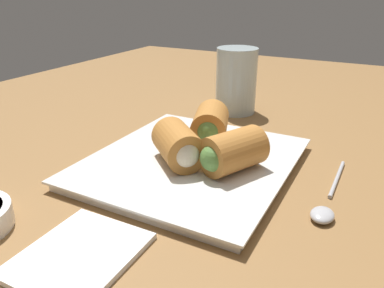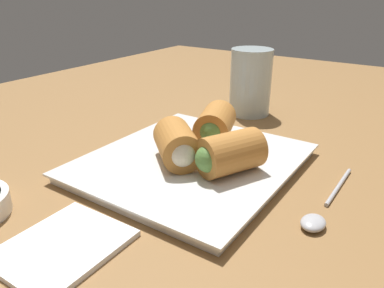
{
  "view_description": "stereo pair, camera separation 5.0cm",
  "coord_description": "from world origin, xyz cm",
  "px_view_note": "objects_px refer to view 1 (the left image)",
  "views": [
    {
      "loc": [
        -40.46,
        -19.29,
        25.56
      ],
      "look_at": [
        0.57,
        2.55,
        5.59
      ],
      "focal_mm": 35.0,
      "sensor_mm": 36.0,
      "label": 1
    },
    {
      "loc": [
        -37.88,
        -23.58,
        25.56
      ],
      "look_at": [
        0.57,
        2.55,
        5.59
      ],
      "focal_mm": 35.0,
      "sensor_mm": 36.0,
      "label": 2
    }
  ],
  "objects_px": {
    "serving_plate": "(192,163)",
    "drinking_glass": "(236,81)",
    "napkin": "(79,255)",
    "spoon": "(326,206)"
  },
  "relations": [
    {
      "from": "napkin",
      "to": "serving_plate",
      "type": "bearing_deg",
      "value": -1.54
    },
    {
      "from": "serving_plate",
      "to": "napkin",
      "type": "xyz_separation_m",
      "value": [
        -0.21,
        0.01,
        -0.0
      ]
    },
    {
      "from": "drinking_glass",
      "to": "spoon",
      "type": "bearing_deg",
      "value": -141.44
    },
    {
      "from": "napkin",
      "to": "drinking_glass",
      "type": "distance_m",
      "value": 0.48
    },
    {
      "from": "spoon",
      "to": "napkin",
      "type": "relative_size",
      "value": 1.45
    },
    {
      "from": "serving_plate",
      "to": "spoon",
      "type": "distance_m",
      "value": 0.18
    },
    {
      "from": "serving_plate",
      "to": "drinking_glass",
      "type": "bearing_deg",
      "value": 9.0
    },
    {
      "from": "spoon",
      "to": "drinking_glass",
      "type": "height_order",
      "value": "drinking_glass"
    },
    {
      "from": "drinking_glass",
      "to": "napkin",
      "type": "bearing_deg",
      "value": -175.72
    },
    {
      "from": "napkin",
      "to": "drinking_glass",
      "type": "bearing_deg",
      "value": 4.28
    }
  ]
}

